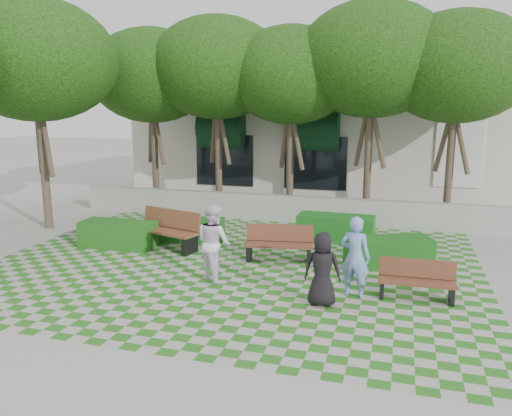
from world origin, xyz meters
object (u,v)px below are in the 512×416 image
(bench_mid, at_px, (279,244))
(person_blue, at_px, (355,257))
(person_white, at_px, (214,242))
(bench_west, at_px, (167,230))
(person_dark, at_px, (322,269))
(hedge_west, at_px, (118,234))
(hedge_east, at_px, (389,252))
(bench_east, at_px, (417,281))
(hedge_midright, at_px, (336,228))
(hedge_midleft, at_px, (192,230))

(bench_mid, distance_m, person_blue, 2.91)
(bench_mid, distance_m, person_white, 2.18)
(bench_west, height_order, person_dark, person_dark)
(hedge_west, height_order, person_blue, person_blue)
(bench_mid, distance_m, hedge_east, 2.74)
(bench_east, xyz_separation_m, hedge_midright, (-2.20, 4.07, -0.00))
(bench_east, xyz_separation_m, hedge_east, (-0.63, 2.05, -0.03))
(person_white, bearing_deg, bench_mid, -86.35)
(bench_east, distance_m, person_dark, 2.06)
(hedge_east, relative_size, hedge_midleft, 1.10)
(bench_east, bearing_deg, hedge_west, 167.05)
(hedge_midleft, relative_size, person_dark, 1.26)
(person_dark, distance_m, person_white, 2.72)
(hedge_midright, bearing_deg, hedge_west, -157.69)
(bench_west, height_order, person_white, person_white)
(hedge_west, bearing_deg, bench_east, -11.89)
(person_white, bearing_deg, bench_west, -9.07)
(person_dark, bearing_deg, hedge_west, -26.57)
(bench_west, xyz_separation_m, person_blue, (5.39, -2.20, 0.34))
(hedge_midleft, height_order, person_white, person_white)
(hedge_east, relative_size, hedge_west, 0.99)
(person_blue, relative_size, person_dark, 1.14)
(bench_mid, xyz_separation_m, person_blue, (2.10, -1.98, 0.42))
(hedge_east, xyz_separation_m, person_blue, (-0.62, -2.28, 0.50))
(bench_east, relative_size, person_dark, 1.03)
(bench_east, xyz_separation_m, person_white, (-4.42, -0.09, 0.50))
(bench_west, xyz_separation_m, hedge_midright, (4.43, 2.09, -0.13))
(hedge_midright, xyz_separation_m, person_white, (-2.22, -4.16, 0.50))
(person_blue, bearing_deg, hedge_east, -93.71)
(hedge_midleft, xyz_separation_m, person_blue, (5.05, -3.13, 0.53))
(hedge_west, height_order, person_white, person_white)
(bench_east, relative_size, person_blue, 0.90)
(hedge_east, distance_m, hedge_west, 7.39)
(bench_west, relative_size, person_white, 1.21)
(hedge_midleft, bearing_deg, person_blue, -31.76)
(person_blue, height_order, person_white, person_white)
(hedge_west, xyz_separation_m, person_blue, (6.76, -1.91, 0.49))
(bench_west, xyz_separation_m, hedge_east, (6.01, 0.08, -0.15))
(bench_east, xyz_separation_m, hedge_west, (-8.01, 1.69, -0.02))
(person_dark, bearing_deg, hedge_east, -116.13)
(bench_west, bearing_deg, person_dark, -13.90)
(hedge_west, xyz_separation_m, person_dark, (6.19, -2.57, 0.38))
(hedge_midleft, relative_size, hedge_west, 0.90)
(bench_east, bearing_deg, hedge_east, 105.93)
(bench_east, bearing_deg, hedge_midleft, 154.22)
(bench_west, distance_m, person_dark, 5.61)
(person_dark, bearing_deg, person_white, -20.97)
(hedge_east, distance_m, person_blue, 2.41)
(person_dark, bearing_deg, person_blue, -135.02)
(bench_west, relative_size, hedge_west, 1.03)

